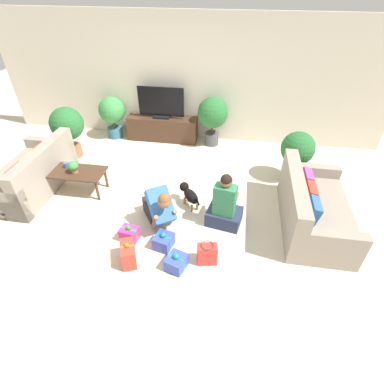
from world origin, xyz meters
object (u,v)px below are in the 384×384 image
at_px(potted_plant_back_right, 213,115).
at_px(gift_box_d, 176,262).
at_px(tv_console, 163,129).
at_px(gift_box_b, 129,234).
at_px(gift_box_a, 164,241).
at_px(mug, 66,165).
at_px(sofa_right, 312,209).
at_px(potted_plant_back_left, 112,113).
at_px(potted_plant_corner_left, 67,126).
at_px(potted_plant_corner_right, 297,151).
at_px(coffee_table, 75,173).
at_px(tabletop_plant, 73,167).
at_px(person_sitting, 225,207).
at_px(gift_bag_a, 207,254).
at_px(tv, 161,104).
at_px(person_kneeling, 159,207).
at_px(sofa_left, 32,175).
at_px(dog, 189,194).
at_px(gift_box_c, 128,254).

height_order(potted_plant_back_right, gift_box_d, potted_plant_back_right).
bearing_deg(tv_console, gift_box_b, -85.29).
distance_m(gift_box_a, mug, 2.34).
bearing_deg(sofa_right, potted_plant_back_left, 59.74).
relative_size(potted_plant_corner_left, potted_plant_corner_right, 1.10).
relative_size(coffee_table, tabletop_plant, 4.67).
relative_size(person_sitting, gift_bag_a, 2.79).
bearing_deg(gift_box_b, potted_plant_back_right, 74.41).
relative_size(person_sitting, gift_box_d, 2.83).
bearing_deg(tv, gift_box_b, -85.29).
xyz_separation_m(coffee_table, potted_plant_back_left, (-0.11, 2.13, 0.22)).
distance_m(sofa_right, potted_plant_back_left, 4.70).
bearing_deg(person_sitting, potted_plant_back_left, -32.51).
relative_size(potted_plant_corner_right, gift_box_a, 3.06).
bearing_deg(tv, potted_plant_back_left, -177.48).
xyz_separation_m(sofa_right, person_kneeling, (-2.29, -0.39, 0.06)).
distance_m(potted_plant_corner_right, person_sitting, 1.87).
relative_size(potted_plant_back_left, person_kneeling, 1.15).
xyz_separation_m(coffee_table, tabletop_plant, (0.04, -0.04, 0.17)).
relative_size(coffee_table, mug, 8.68).
relative_size(person_kneeling, gift_box_b, 2.89).
height_order(tv, person_sitting, tv).
bearing_deg(sofa_right, person_kneeling, 99.59).
bearing_deg(tv, sofa_left, -129.01).
height_order(sofa_right, potted_plant_corner_right, potted_plant_corner_right).
xyz_separation_m(dog, gift_box_a, (-0.20, -0.99, -0.12)).
xyz_separation_m(potted_plant_back_left, gift_bag_a, (2.58, -3.38, -0.43)).
height_order(dog, gift_box_c, gift_box_c).
xyz_separation_m(person_kneeling, mug, (-1.84, 0.72, 0.11)).
xyz_separation_m(coffee_table, potted_plant_corner_right, (3.81, 0.99, 0.24)).
bearing_deg(dog, person_sitting, 109.86).
distance_m(gift_box_c, mug, 2.22).
relative_size(potted_plant_back_left, potted_plant_corner_left, 0.90).
height_order(tv_console, gift_box_c, tv_console).
relative_size(sofa_right, dog, 3.65).
xyz_separation_m(potted_plant_back_right, tabletop_plant, (-2.13, -2.17, -0.15)).
distance_m(sofa_right, person_sitting, 1.33).
xyz_separation_m(tv, person_sitting, (1.60, -2.62, -0.50)).
relative_size(potted_plant_back_right, gift_box_c, 2.80).
relative_size(sofa_right, tv_console, 1.11).
xyz_separation_m(gift_box_d, mug, (-2.26, 1.50, 0.36)).
bearing_deg(gift_bag_a, mug, 153.10).
bearing_deg(potted_plant_corner_right, sofa_right, -83.44).
relative_size(potted_plant_back_right, dog, 2.23).
height_order(person_kneeling, gift_box_c, person_kneeling).
height_order(sofa_left, tv, tv).
xyz_separation_m(gift_bag_a, mug, (-2.65, 1.35, 0.30)).
bearing_deg(tabletop_plant, person_kneeling, -19.72).
distance_m(potted_plant_corner_right, gift_box_c, 3.42).
height_order(gift_box_b, gift_bag_a, gift_bag_a).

